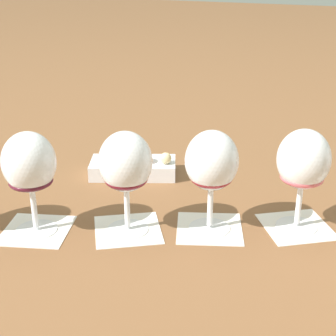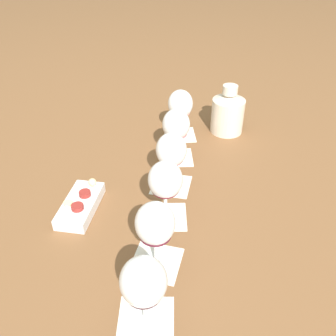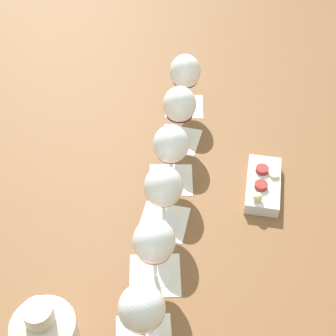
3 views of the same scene
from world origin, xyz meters
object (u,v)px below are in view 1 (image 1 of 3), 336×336
object	(u,v)px
wine_glass_3	(126,167)
snack_dish	(134,167)
wine_glass_1	(303,164)
wine_glass_4	(29,167)
wine_glass_2	(212,165)

from	to	relation	value
wine_glass_3	snack_dish	world-z (taller)	wine_glass_3
wine_glass_1	wine_glass_3	bearing A→B (deg)	24.84
wine_glass_1	wine_glass_3	world-z (taller)	same
wine_glass_1	wine_glass_3	size ratio (longest dim) A/B	1.00
wine_glass_4	snack_dish	xyz separation A→B (m)	(-0.05, -0.27, -0.10)
wine_glass_1	wine_glass_4	distance (m)	0.43
wine_glass_2	wine_glass_3	xyz separation A→B (m)	(0.12, 0.06, 0.00)
wine_glass_2	wine_glass_3	world-z (taller)	same
wine_glass_3	wine_glass_4	distance (m)	0.15
wine_glass_2	snack_dish	distance (m)	0.28
wine_glass_3	wine_glass_4	world-z (taller)	same
wine_glass_4	wine_glass_3	bearing A→B (deg)	-156.56
wine_glass_2	wine_glass_4	bearing A→B (deg)	24.00
wine_glass_4	snack_dish	world-z (taller)	wine_glass_4
wine_glass_4	snack_dish	bearing A→B (deg)	-99.89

